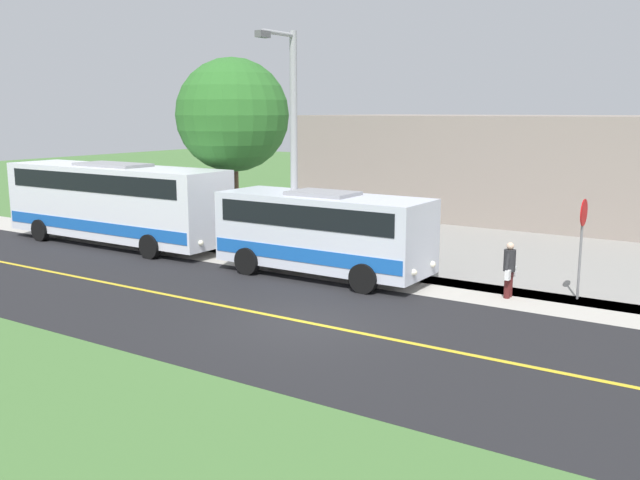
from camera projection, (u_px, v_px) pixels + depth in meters
The scene contains 12 objects.
ground_plane at pixel (306, 323), 17.66m from camera, with size 120.00×120.00×0.00m, color #477238.
road_surface at pixel (306, 322), 17.66m from camera, with size 8.00×100.00×0.01m, color black.
sidewalk at pixel (399, 281), 21.94m from camera, with size 2.40×100.00×0.01m, color #B2ADA3.
parking_lot_surface at pixel (557, 253), 26.25m from camera, with size 14.00×36.00×0.01m, color gray.
road_centre_line at pixel (306, 322), 17.66m from camera, with size 0.16×100.00×0.00m, color gold.
shuttle_bus_front at pixel (323, 230), 22.37m from camera, with size 2.63×7.18×2.77m.
transit_bus_rear at pixel (115, 200), 27.69m from camera, with size 2.72×10.45×3.26m.
pedestrian_with_bags at pixel (509, 268), 19.89m from camera, with size 0.72×0.34×1.62m.
stop_sign at pixel (582, 231), 19.51m from camera, with size 0.76×0.07×2.88m.
street_light_pole at pixel (292, 141), 22.97m from camera, with size 1.97×0.24×7.84m.
tree_curbside at pixel (233, 115), 27.41m from camera, with size 4.47×4.47×7.36m.
commercial_building at pixel (540, 167), 34.98m from camera, with size 10.00×22.94×5.06m, color gray.
Camera 1 is at (14.02, 9.59, 5.30)m, focal length 39.07 mm.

